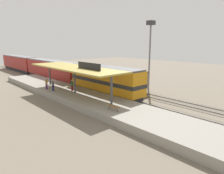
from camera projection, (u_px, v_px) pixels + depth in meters
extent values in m
plane|color=#706656|center=(108.00, 91.00, 34.67)|extent=(120.00, 120.00, 0.00)
cube|color=#5F5649|center=(99.00, 93.00, 33.34)|extent=(3.20, 110.00, 0.04)
cube|color=gray|center=(96.00, 93.00, 32.85)|extent=(0.10, 110.00, 0.16)
cube|color=gray|center=(102.00, 92.00, 33.81)|extent=(0.10, 110.00, 0.16)
cube|color=#5F5649|center=(119.00, 89.00, 36.40)|extent=(3.20, 110.00, 0.04)
cube|color=gray|center=(116.00, 89.00, 35.90)|extent=(0.10, 110.00, 0.16)
cube|color=gray|center=(122.00, 88.00, 36.86)|extent=(0.10, 110.00, 0.16)
cube|color=gray|center=(75.00, 95.00, 30.20)|extent=(6.00, 44.00, 0.90)
cylinder|color=#47474C|center=(111.00, 90.00, 23.98)|extent=(0.28, 0.28, 3.60)
cylinder|color=#47474C|center=(75.00, 81.00, 29.71)|extent=(0.28, 0.28, 3.60)
cylinder|color=#47474C|center=(50.00, 74.00, 35.45)|extent=(0.28, 0.28, 3.60)
cube|color=#A38E3D|center=(74.00, 68.00, 29.31)|extent=(5.20, 18.00, 0.20)
cube|color=black|center=(89.00, 66.00, 26.61)|extent=(0.12, 4.80, 0.90)
cylinder|color=#333338|center=(118.00, 110.00, 21.60)|extent=(0.07, 0.07, 0.42)
cylinder|color=#333338|center=(110.00, 107.00, 22.53)|extent=(0.07, 0.07, 0.42)
cube|color=brown|center=(113.00, 106.00, 22.01)|extent=(0.44, 1.70, 0.08)
cube|color=#28282D|center=(105.00, 92.00, 32.22)|extent=(2.60, 13.60, 0.70)
cube|color=orange|center=(105.00, 79.00, 31.77)|extent=(2.90, 14.40, 3.50)
cube|color=#515156|center=(105.00, 67.00, 31.37)|extent=(2.78, 14.11, 0.24)
cube|color=#282828|center=(105.00, 80.00, 31.82)|extent=(2.93, 14.43, 0.56)
cube|color=#28282D|center=(52.00, 78.00, 45.12)|extent=(2.60, 19.20, 0.70)
cube|color=maroon|center=(52.00, 69.00, 44.69)|extent=(2.90, 20.00, 3.30)
cube|color=slate|center=(51.00, 61.00, 44.31)|extent=(2.78, 19.60, 0.24)
cube|color=#28282D|center=(19.00, 69.00, 60.02)|extent=(2.60, 19.20, 0.70)
cube|color=maroon|center=(19.00, 62.00, 59.59)|extent=(2.90, 20.00, 3.30)
cube|color=slate|center=(18.00, 56.00, 59.21)|extent=(2.78, 19.60, 0.24)
cube|color=#28282D|center=(117.00, 86.00, 36.56)|extent=(2.50, 11.20, 0.70)
cube|color=#6B6056|center=(118.00, 77.00, 36.21)|extent=(2.80, 12.00, 2.60)
cube|color=#554D45|center=(118.00, 69.00, 35.90)|extent=(2.69, 11.76, 0.24)
cylinder|color=slate|center=(150.00, 59.00, 34.39)|extent=(0.28, 0.28, 11.00)
cube|color=#333338|center=(151.00, 23.00, 33.14)|extent=(1.10, 1.10, 0.70)
cylinder|color=maroon|center=(72.00, 88.00, 31.12)|extent=(0.16, 0.16, 0.84)
cylinder|color=maroon|center=(73.00, 88.00, 31.24)|extent=(0.16, 0.16, 0.84)
cylinder|color=#23603D|center=(72.00, 83.00, 31.02)|extent=(0.34, 0.34, 0.64)
sphere|color=tan|center=(72.00, 80.00, 30.92)|extent=(0.23, 0.23, 0.23)
cylinder|color=navy|center=(52.00, 88.00, 31.04)|extent=(0.16, 0.16, 0.84)
cylinder|color=navy|center=(54.00, 88.00, 31.16)|extent=(0.16, 0.16, 0.84)
cylinder|color=#4C4C51|center=(53.00, 83.00, 30.94)|extent=(0.34, 0.34, 0.64)
sphere|color=tan|center=(53.00, 81.00, 30.84)|extent=(0.23, 0.23, 0.23)
cylinder|color=#663375|center=(46.00, 87.00, 32.10)|extent=(0.16, 0.16, 0.84)
cylinder|color=#663375|center=(47.00, 87.00, 32.22)|extent=(0.16, 0.16, 0.84)
cylinder|color=olive|center=(46.00, 82.00, 32.00)|extent=(0.34, 0.34, 0.64)
sphere|color=tan|center=(46.00, 79.00, 31.91)|extent=(0.23, 0.23, 0.23)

